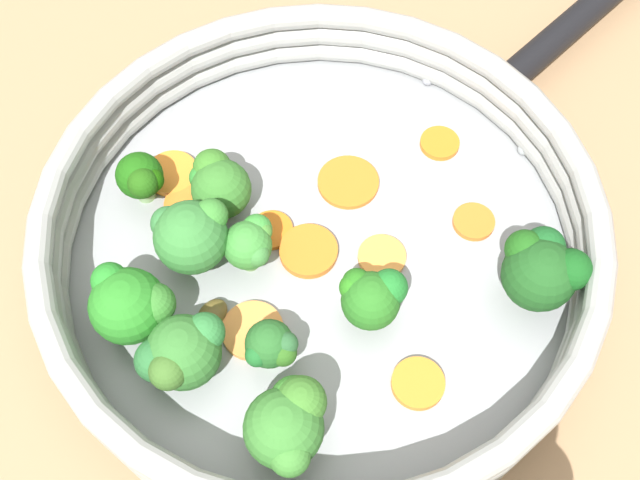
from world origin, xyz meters
TOP-DOWN VIEW (x-y plane):
  - ground_plane at (0.00, 0.00)m, footprint 4.00×4.00m
  - skillet at (0.00, 0.00)m, footprint 0.35×0.35m
  - skillet_rim_wall at (0.00, 0.00)m, footprint 0.36×0.36m
  - skillet_handle at (-0.24, -0.16)m, footprint 0.21×0.15m
  - skillet_rivet_left at (-0.16, -0.05)m, footprint 0.01×0.01m
  - skillet_rivet_right at (-0.11, -0.13)m, footprint 0.01×0.01m
  - carrot_slice_0 at (-0.03, -0.05)m, footprint 0.06×0.06m
  - carrot_slice_1 at (-0.10, -0.07)m, footprint 0.04×0.04m
  - carrot_slice_2 at (0.05, 0.05)m, footprint 0.05×0.05m
  - carrot_slice_3 at (0.08, -0.05)m, footprint 0.05×0.05m
  - carrot_slice_4 at (0.03, -0.02)m, footprint 0.04×0.04m
  - carrot_slice_5 at (0.09, -0.08)m, footprint 0.05×0.05m
  - carrot_slice_6 at (-0.04, 0.10)m, footprint 0.04×0.04m
  - carrot_slice_7 at (-0.11, -0.00)m, footprint 0.04×0.04m
  - carrot_slice_8 at (-0.04, 0.01)m, footprint 0.04×0.04m
  - carrot_slice_9 at (0.01, -0.00)m, footprint 0.04×0.04m
  - broccoli_floret_0 at (-0.02, 0.05)m, footprint 0.04×0.04m
  - broccoli_floret_1 at (0.11, -0.06)m, footprint 0.03×0.04m
  - broccoli_floret_2 at (0.06, -0.05)m, footprint 0.04×0.05m
  - broccoli_floret_3 at (0.04, 0.07)m, footprint 0.03×0.03m
  - broccoli_floret_4 at (-0.13, 0.06)m, footprint 0.05×0.05m
  - broccoli_floret_5 at (0.08, -0.01)m, footprint 0.05×0.05m
  - broccoli_floret_6 at (0.04, 0.12)m, footprint 0.05×0.05m
  - broccoli_floret_7 at (0.12, 0.03)m, footprint 0.05×0.05m
  - broccoli_floret_8 at (0.10, 0.06)m, footprint 0.06×0.05m
  - broccoli_floret_9 at (0.04, -0.00)m, footprint 0.03×0.04m
  - mushroom_piece_0 at (0.08, 0.03)m, footprint 0.03×0.03m

SIDE VIEW (x-z plane):
  - ground_plane at x=0.00m, z-range 0.00..0.00m
  - skillet at x=0.00m, z-range 0.00..0.02m
  - carrot_slice_0 at x=-0.03m, z-range 0.02..0.02m
  - carrot_slice_4 at x=0.03m, z-range 0.02..0.02m
  - carrot_slice_8 at x=-0.04m, z-range 0.02..0.02m
  - carrot_slice_7 at x=-0.11m, z-range 0.02..0.02m
  - carrot_slice_1 at x=-0.10m, z-range 0.02..0.02m
  - carrot_slice_2 at x=0.05m, z-range 0.02..0.02m
  - carrot_slice_6 at x=-0.04m, z-range 0.02..0.02m
  - carrot_slice_3 at x=0.08m, z-range 0.02..0.02m
  - carrot_slice_5 at x=0.09m, z-range 0.02..0.02m
  - carrot_slice_9 at x=0.01m, z-range 0.02..0.02m
  - skillet_rivet_left at x=-0.16m, z-range 0.02..0.03m
  - skillet_rivet_right at x=-0.11m, z-range 0.02..0.03m
  - mushroom_piece_0 at x=0.08m, z-range 0.02..0.03m
  - skillet_handle at x=-0.24m, z-range 0.02..0.04m
  - broccoli_floret_3 at x=0.04m, z-range 0.02..0.06m
  - broccoli_floret_2 at x=0.06m, z-range 0.02..0.06m
  - broccoli_floret_9 at x=0.04m, z-range 0.02..0.06m
  - broccoli_floret_1 at x=0.11m, z-range 0.02..0.06m
  - skillet_rim_wall at x=0.00m, z-range 0.02..0.07m
  - broccoli_floret_0 at x=-0.02m, z-range 0.02..0.07m
  - broccoli_floret_8 at x=0.10m, z-range 0.02..0.07m
  - broccoli_floret_7 at x=0.12m, z-range 0.02..0.07m
  - broccoli_floret_5 at x=0.08m, z-range 0.02..0.08m
  - broccoli_floret_4 at x=-0.13m, z-range 0.02..0.08m
  - broccoli_floret_6 at x=0.04m, z-range 0.02..0.08m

